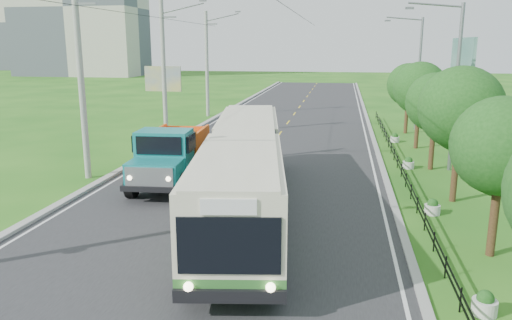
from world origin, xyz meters
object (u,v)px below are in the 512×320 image
(pole_mid, at_px, (164,69))
(streetlight_far, at_px, (417,70))
(tree_second, at_px, (502,151))
(planter_front, at_px, (485,304))
(tree_fourth, at_px, (436,106))
(bus, at_px, (244,165))
(planter_far, at_px, (395,138))
(planter_mid, at_px, (408,163))
(tree_third, at_px, (461,112))
(tree_back, at_px, (409,87))
(dump_truck, at_px, (170,152))
(billboard_left, at_px, (163,83))
(planter_near, at_px, (432,208))
(streetlight_mid, at_px, (454,82))
(pole_near, at_px, (82,80))
(pole_far, at_px, (207,64))
(tree_fifth, at_px, (420,91))
(billboard_right, at_px, (462,69))

(pole_mid, height_order, streetlight_far, pole_mid)
(tree_second, height_order, planter_front, tree_second)
(tree_fourth, bearing_deg, bus, -134.48)
(planter_far, bearing_deg, pole_mid, -176.61)
(tree_second, xyz_separation_m, planter_front, (-1.26, -4.14, -3.23))
(planter_mid, bearing_deg, tree_third, -77.90)
(tree_fourth, height_order, tree_back, tree_back)
(pole_mid, distance_m, dump_truck, 13.77)
(pole_mid, relative_size, billboard_left, 1.92)
(planter_near, bearing_deg, tree_third, 59.59)
(tree_back, xyz_separation_m, planter_front, (-1.26, -28.14, -3.37))
(streetlight_mid, bearing_deg, tree_second, -93.79)
(planter_near, bearing_deg, planter_front, -90.00)
(pole_near, bearing_deg, tree_third, -2.71)
(tree_back, bearing_deg, planter_near, -93.57)
(tree_second, relative_size, planter_near, 7.91)
(planter_front, distance_m, planter_mid, 16.00)
(tree_fourth, height_order, planter_near, tree_fourth)
(tree_third, height_order, bus, tree_third)
(planter_near, xyz_separation_m, planter_mid, (0.00, 8.00, 0.00))
(bus, bearing_deg, pole_near, 147.73)
(tree_fourth, distance_m, streetlight_far, 13.94)
(tree_back, bearing_deg, streetlight_mid, -86.30)
(planter_front, bearing_deg, tree_back, 87.44)
(streetlight_mid, distance_m, planter_far, 9.46)
(planter_near, bearing_deg, pole_far, 121.99)
(pole_far, height_order, billboard_left, pole_far)
(tree_fifth, relative_size, tree_back, 1.05)
(planter_near, relative_size, planter_far, 1.00)
(tree_back, bearing_deg, bus, -113.00)
(billboard_left, bearing_deg, billboard_right, -10.40)
(tree_second, relative_size, tree_fourth, 0.98)
(pole_far, height_order, tree_fourth, pole_far)
(streetlight_far, distance_m, planter_near, 22.57)
(planter_front, bearing_deg, planter_mid, 90.00)
(pole_far, distance_m, dump_truck, 25.16)
(planter_front, bearing_deg, streetlight_mid, 82.73)
(planter_front, relative_size, bus, 0.04)
(streetlight_far, bearing_deg, tree_fifth, -95.71)
(streetlight_mid, bearing_deg, tree_third, -97.64)
(tree_fifth, bearing_deg, pole_mid, 177.29)
(streetlight_far, bearing_deg, billboard_right, -78.29)
(dump_truck, bearing_deg, planter_far, 44.11)
(pole_near, bearing_deg, tree_fifth, 31.59)
(planter_near, bearing_deg, planter_far, 90.00)
(pole_mid, distance_m, planter_front, 28.92)
(tree_second, distance_m, dump_truck, 14.97)
(tree_back, bearing_deg, billboard_left, -173.69)
(streetlight_mid, relative_size, planter_mid, 13.54)
(billboard_left, bearing_deg, planter_near, -44.84)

